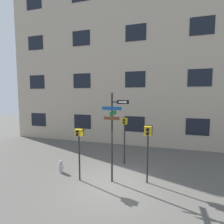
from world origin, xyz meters
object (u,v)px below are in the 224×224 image
at_px(pedestrian_signal_left, 79,140).
at_px(pedestrian_signal_across, 125,128).
at_px(pedestrian_signal_right, 148,138).
at_px(fire_hydrant, 61,167).
at_px(street_sign_pole, 113,130).

distance_m(pedestrian_signal_left, pedestrian_signal_across, 3.19).
height_order(pedestrian_signal_left, pedestrian_signal_across, pedestrian_signal_across).
bearing_deg(pedestrian_signal_right, pedestrian_signal_across, 128.02).
xyz_separation_m(pedestrian_signal_right, fire_hydrant, (-4.66, -0.18, -1.89)).
distance_m(pedestrian_signal_right, fire_hydrant, 5.04).
bearing_deg(pedestrian_signal_right, street_sign_pole, -167.32).
relative_size(pedestrian_signal_left, pedestrian_signal_across, 0.90).
relative_size(pedestrian_signal_right, fire_hydrant, 4.13).
distance_m(street_sign_pole, fire_hydrant, 3.81).
height_order(pedestrian_signal_across, fire_hydrant, pedestrian_signal_across).
height_order(pedestrian_signal_left, fire_hydrant, pedestrian_signal_left).
bearing_deg(fire_hydrant, street_sign_pole, -3.46).
relative_size(pedestrian_signal_left, pedestrian_signal_right, 0.94).
xyz_separation_m(street_sign_pole, fire_hydrant, (-3.06, 0.19, -2.27)).
bearing_deg(pedestrian_signal_left, pedestrian_signal_across, 58.26).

